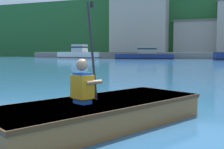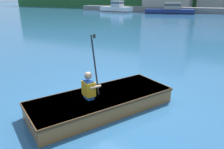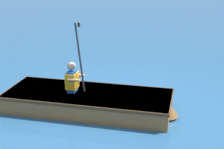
{
  "view_description": "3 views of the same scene",
  "coord_description": "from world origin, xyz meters",
  "views": [
    {
      "loc": [
        1.52,
        -4.44,
        1.11
      ],
      "look_at": [
        -0.05,
        -0.13,
        0.72
      ],
      "focal_mm": 45.0,
      "sensor_mm": 36.0,
      "label": 1
    },
    {
      "loc": [
        2.41,
        -4.57,
        2.51
      ],
      "look_at": [
        -0.05,
        -0.13,
        0.72
      ],
      "focal_mm": 35.0,
      "sensor_mm": 36.0,
      "label": 2
    },
    {
      "loc": [
        6.33,
        -1.74,
        2.99
      ],
      "look_at": [
        -0.05,
        -0.13,
        0.72
      ],
      "focal_mm": 55.0,
      "sensor_mm": 36.0,
      "label": 3
    }
  ],
  "objects": [
    {
      "name": "ground_plane",
      "position": [
        0.0,
        0.0,
        0.0
      ],
      "size": [
        300.0,
        300.0,
        0.0
      ],
      "primitive_type": "plane",
      "color": "#28567F"
    },
    {
      "name": "marina_dock",
      "position": [
        0.0,
        36.6,
        0.45
      ],
      "size": [
        53.72,
        2.4,
        0.9
      ],
      "color": "slate",
      "rests_on": "ground"
    },
    {
      "name": "moored_boat_dock_center_far",
      "position": [
        -16.81,
        31.79,
        0.69
      ],
      "size": [
        6.3,
        2.77,
        2.03
      ],
      "color": "white",
      "rests_on": "ground"
    },
    {
      "name": "rowboat_foreground",
      "position": [
        -0.03,
        -0.58,
        0.21
      ],
      "size": [
        2.7,
        3.59,
        0.37
      ],
      "color": "#935B2D",
      "rests_on": "ground"
    },
    {
      "name": "moored_boat_dock_center_near",
      "position": [
        -7.37,
        33.07,
        0.6
      ],
      "size": [
        8.17,
        4.52,
        1.79
      ],
      "color": "navy",
      "rests_on": "ground"
    },
    {
      "name": "person_paddler",
      "position": [
        -0.2,
        -0.91,
        0.66
      ],
      "size": [
        0.44,
        0.44,
        1.43
      ],
      "color": "#1E4CA5",
      "rests_on": "rowboat_foreground"
    }
  ]
}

